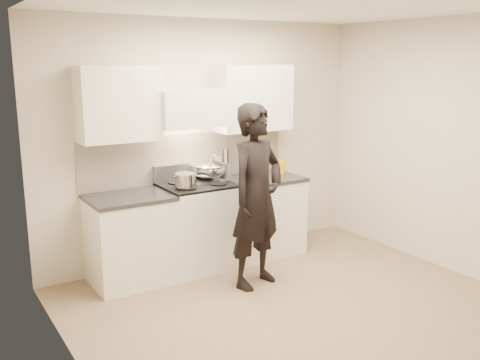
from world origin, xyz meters
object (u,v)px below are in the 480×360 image
(counter_right, at_px, (260,215))
(wok, at_px, (209,169))
(utensil_crock, at_px, (226,168))
(stove, at_px, (198,225))
(person, at_px, (257,197))

(counter_right, distance_m, wok, 0.88)
(counter_right, bearing_deg, utensil_crock, 142.59)
(counter_right, bearing_deg, stove, -180.00)
(utensil_crock, bearing_deg, person, -103.12)
(stove, distance_m, utensil_crock, 0.79)
(counter_right, relative_size, wok, 1.85)
(counter_right, height_order, person, person)
(wok, bearing_deg, stove, -152.81)
(utensil_crock, bearing_deg, wok, -155.30)
(person, bearing_deg, stove, 94.49)
(wok, bearing_deg, person, -84.41)
(wok, xyz_separation_m, utensil_crock, (0.31, 0.14, -0.05))
(counter_right, xyz_separation_m, person, (-0.55, -0.73, 0.46))
(utensil_crock, bearing_deg, counter_right, -37.41)
(utensil_crock, bearing_deg, stove, -154.31)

